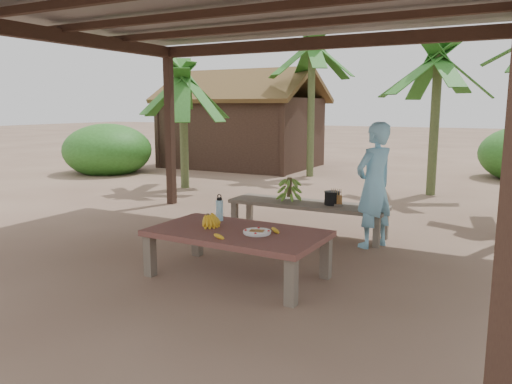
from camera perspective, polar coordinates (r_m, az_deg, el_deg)
The scene contains 17 objects.
ground at distance 5.96m, azimuth -1.53°, elevation -7.50°, with size 80.00×80.00×0.00m, color brown.
pavilion at distance 5.77m, azimuth -1.87°, elevation 19.84°, with size 6.60×5.60×2.95m.
work_table at distance 5.19m, azimuth -2.16°, elevation -5.12°, with size 1.82×1.04×0.50m.
bench at distance 6.97m, azimuth 5.88°, elevation -1.66°, with size 2.21×0.63×0.45m.
ripe_banana_bunch at distance 5.35m, azimuth -5.52°, elevation -3.15°, with size 0.25×0.22×0.15m, color yellow, non-canonical shape.
plate at distance 5.03m, azimuth 0.12°, elevation -4.62°, with size 0.28×0.28×0.04m.
loose_banana_front at distance 4.87m, azimuth -4.26°, elevation -5.09°, with size 0.04×0.15×0.04m, color yellow.
loose_banana_side at distance 5.09m, azimuth 2.23°, elevation -4.41°, with size 0.04×0.16×0.04m, color yellow.
water_flask at distance 5.61m, azimuth -4.19°, elevation -2.00°, with size 0.08×0.08×0.30m.
green_banana_stalk at distance 7.03m, azimuth 3.84°, elevation 0.38°, with size 0.31×0.31×0.35m, color #598C2D, non-canonical shape.
cooking_pot at distance 6.83m, azimuth 8.71°, elevation -0.73°, with size 0.21×0.21×0.18m, color black.
skewer_rack at distance 6.74m, azimuth 9.20°, elevation -0.59°, with size 0.18×0.08×0.24m, color #A57F47, non-canonical shape.
woman at distance 6.42m, azimuth 13.35°, elevation 0.75°, with size 0.58×0.38×1.58m, color #7CC6EB.
hut at distance 14.88m, azimuth -1.47°, elevation 7.20°, with size 4.40×3.43×2.85m.
banana_plant_n at distance 10.59m, azimuth 20.06°, elevation 12.98°, with size 1.80×1.80×2.95m.
banana_plant_nw at distance 12.82m, azimuth 6.42°, elevation 15.23°, with size 1.80×1.80×3.50m.
banana_plant_w at distance 10.95m, azimuth -8.36°, elevation 11.40°, with size 1.80×1.80×2.57m.
Camera 1 is at (2.81, -4.95, 1.77)m, focal length 35.00 mm.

